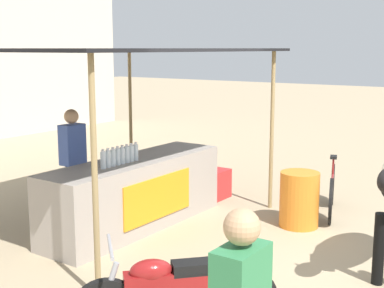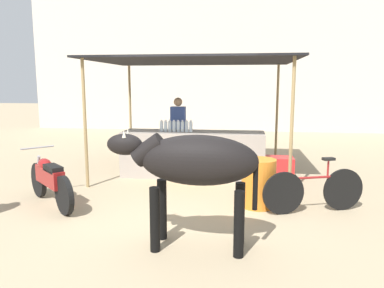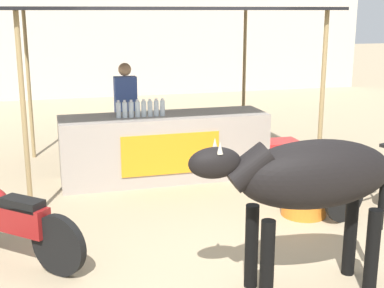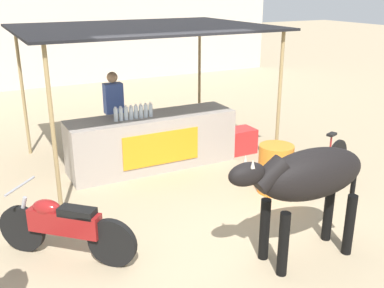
{
  "view_description": "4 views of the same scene",
  "coord_description": "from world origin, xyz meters",
  "px_view_note": "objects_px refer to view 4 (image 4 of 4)",
  "views": [
    {
      "loc": [
        -5.45,
        -2.58,
        2.47
      ],
      "look_at": [
        0.38,
        1.51,
        1.19
      ],
      "focal_mm": 50.0,
      "sensor_mm": 36.0,
      "label": 1
    },
    {
      "loc": [
        1.03,
        -5.59,
        1.97
      ],
      "look_at": [
        0.17,
        0.81,
        0.92
      ],
      "focal_mm": 35.0,
      "sensor_mm": 36.0,
      "label": 2
    },
    {
      "loc": [
        -1.64,
        -5.22,
        2.44
      ],
      "look_at": [
        0.05,
        0.88,
        0.84
      ],
      "focal_mm": 50.0,
      "sensor_mm": 36.0,
      "label": 3
    },
    {
      "loc": [
        -2.86,
        -4.89,
        3.1
      ],
      "look_at": [
        0.02,
        0.69,
        0.9
      ],
      "focal_mm": 42.0,
      "sensor_mm": 36.0,
      "label": 4
    }
  ],
  "objects_px": {
    "cooler_box": "(239,141)",
    "motorcycle_parked": "(63,226)",
    "bicycle_leaning": "(322,165)",
    "cow": "(307,178)",
    "vendor_behind_counter": "(114,115)",
    "stall_counter": "(152,141)",
    "water_barrel": "(275,169)"
  },
  "relations": [
    {
      "from": "cow",
      "to": "bicycle_leaning",
      "type": "xyz_separation_m",
      "value": [
        1.68,
        1.48,
        -0.69
      ]
    },
    {
      "from": "cooler_box",
      "to": "water_barrel",
      "type": "relative_size",
      "value": 0.77
    },
    {
      "from": "stall_counter",
      "to": "water_barrel",
      "type": "relative_size",
      "value": 3.85
    },
    {
      "from": "stall_counter",
      "to": "motorcycle_parked",
      "type": "height_order",
      "value": "stall_counter"
    },
    {
      "from": "motorcycle_parked",
      "to": "bicycle_leaning",
      "type": "height_order",
      "value": "motorcycle_parked"
    },
    {
      "from": "bicycle_leaning",
      "to": "cow",
      "type": "bearing_deg",
      "value": -138.6
    },
    {
      "from": "water_barrel",
      "to": "cow",
      "type": "xyz_separation_m",
      "value": [
        -0.85,
        -1.64,
        0.64
      ]
    },
    {
      "from": "cow",
      "to": "bicycle_leaning",
      "type": "bearing_deg",
      "value": 41.4
    },
    {
      "from": "cow",
      "to": "motorcycle_parked",
      "type": "height_order",
      "value": "cow"
    },
    {
      "from": "stall_counter",
      "to": "cooler_box",
      "type": "xyz_separation_m",
      "value": [
        1.79,
        -0.1,
        -0.24
      ]
    },
    {
      "from": "water_barrel",
      "to": "cow",
      "type": "relative_size",
      "value": 0.43
    },
    {
      "from": "stall_counter",
      "to": "water_barrel",
      "type": "xyz_separation_m",
      "value": [
        1.31,
        -1.87,
        -0.09
      ]
    },
    {
      "from": "cooler_box",
      "to": "motorcycle_parked",
      "type": "relative_size",
      "value": 0.44
    },
    {
      "from": "motorcycle_parked",
      "to": "bicycle_leaning",
      "type": "relative_size",
      "value": 0.86
    },
    {
      "from": "water_barrel",
      "to": "motorcycle_parked",
      "type": "height_order",
      "value": "motorcycle_parked"
    },
    {
      "from": "bicycle_leaning",
      "to": "motorcycle_parked",
      "type": "bearing_deg",
      "value": -177.41
    },
    {
      "from": "stall_counter",
      "to": "motorcycle_parked",
      "type": "distance_m",
      "value": 3.03
    },
    {
      "from": "stall_counter",
      "to": "cooler_box",
      "type": "bearing_deg",
      "value": -3.1
    },
    {
      "from": "vendor_behind_counter",
      "to": "bicycle_leaning",
      "type": "relative_size",
      "value": 1.04
    },
    {
      "from": "cooler_box",
      "to": "cow",
      "type": "height_order",
      "value": "cow"
    },
    {
      "from": "water_barrel",
      "to": "motorcycle_parked",
      "type": "xyz_separation_m",
      "value": [
        -3.38,
        -0.35,
        0.04
      ]
    },
    {
      "from": "cooler_box",
      "to": "cow",
      "type": "relative_size",
      "value": 0.33
    },
    {
      "from": "stall_counter",
      "to": "vendor_behind_counter",
      "type": "height_order",
      "value": "vendor_behind_counter"
    },
    {
      "from": "cooler_box",
      "to": "motorcycle_parked",
      "type": "height_order",
      "value": "motorcycle_parked"
    },
    {
      "from": "stall_counter",
      "to": "cooler_box",
      "type": "height_order",
      "value": "stall_counter"
    },
    {
      "from": "vendor_behind_counter",
      "to": "cow",
      "type": "bearing_deg",
      "value": -77.98
    },
    {
      "from": "vendor_behind_counter",
      "to": "cooler_box",
      "type": "bearing_deg",
      "value": -20.83
    },
    {
      "from": "water_barrel",
      "to": "motorcycle_parked",
      "type": "distance_m",
      "value": 3.4
    },
    {
      "from": "cooler_box",
      "to": "water_barrel",
      "type": "distance_m",
      "value": 1.85
    },
    {
      "from": "stall_counter",
      "to": "cooler_box",
      "type": "relative_size",
      "value": 5.0
    },
    {
      "from": "stall_counter",
      "to": "cow",
      "type": "relative_size",
      "value": 1.65
    },
    {
      "from": "stall_counter",
      "to": "water_barrel",
      "type": "distance_m",
      "value": 2.29
    }
  ]
}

